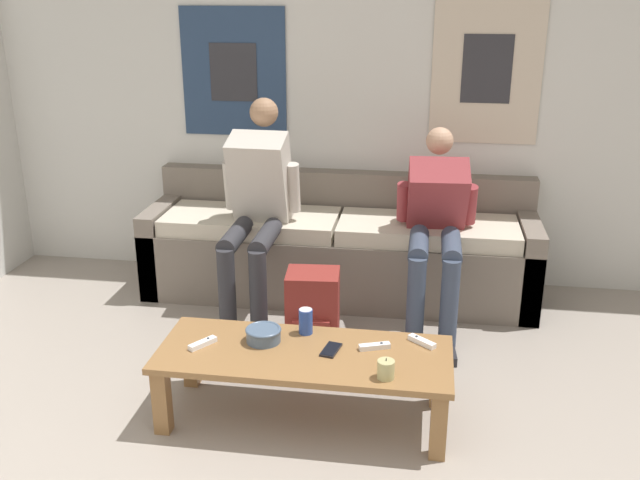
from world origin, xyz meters
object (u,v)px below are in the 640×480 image
(game_controller_far_center, at_px, (422,341))
(cell_phone, at_px, (331,350))
(game_controller_near_right, at_px, (375,346))
(game_controller_near_left, at_px, (203,343))
(couch, at_px, (339,251))
(drink_can_blue, at_px, (306,321))
(pillar_candle, at_px, (386,369))
(ceramic_bowl, at_px, (263,334))
(backpack, at_px, (313,313))
(person_seated_adult, at_px, (257,202))
(person_seated_teen, at_px, (436,222))
(coffee_table, at_px, (304,362))

(game_controller_far_center, bearing_deg, cell_phone, -162.38)
(game_controller_near_right, bearing_deg, game_controller_near_left, -173.38)
(couch, height_order, drink_can_blue, couch)
(drink_can_blue, bearing_deg, pillar_candle, -41.16)
(ceramic_bowl, relative_size, pillar_candle, 1.78)
(pillar_candle, relative_size, game_controller_near_right, 0.64)
(game_controller_near_left, height_order, game_controller_near_right, same)
(ceramic_bowl, bearing_deg, drink_can_blue, 31.76)
(backpack, height_order, drink_can_blue, drink_can_blue)
(couch, bearing_deg, drink_can_blue, -90.01)
(couch, xyz_separation_m, pillar_candle, (0.40, -1.62, 0.10))
(game_controller_near_right, bearing_deg, cell_phone, -165.84)
(backpack, relative_size, game_controller_far_center, 3.36)
(backpack, xyz_separation_m, pillar_candle, (0.45, -0.84, 0.17))
(backpack, bearing_deg, drink_can_blue, -84.52)
(person_seated_adult, xyz_separation_m, person_seated_teen, (1.05, 0.01, -0.07))
(coffee_table, height_order, cell_phone, cell_phone)
(person_seated_adult, bearing_deg, cell_phone, -61.45)
(couch, relative_size, game_controller_near_left, 17.90)
(drink_can_blue, distance_m, game_controller_near_right, 0.36)
(couch, relative_size, person_seated_adult, 1.94)
(coffee_table, height_order, pillar_candle, pillar_candle)
(person_seated_teen, distance_m, game_controller_far_center, 1.01)
(ceramic_bowl, xyz_separation_m, game_controller_far_center, (0.73, 0.09, -0.03))
(person_seated_teen, relative_size, cell_phone, 7.57)
(drink_can_blue, xyz_separation_m, game_controller_far_center, (0.55, -0.03, -0.05))
(couch, height_order, game_controller_far_center, couch)
(cell_phone, bearing_deg, backpack, 106.39)
(pillar_candle, height_order, drink_can_blue, drink_can_blue)
(couch, xyz_separation_m, game_controller_far_center, (0.55, -1.29, 0.07))
(person_seated_adult, distance_m, ceramic_bowl, 1.13)
(ceramic_bowl, distance_m, game_controller_near_left, 0.28)
(backpack, xyz_separation_m, cell_phone, (0.19, -0.64, 0.14))
(couch, xyz_separation_m, coffee_table, (0.02, -1.45, 0.00))
(game_controller_near_left, bearing_deg, couch, 73.03)
(coffee_table, distance_m, game_controller_near_left, 0.47)
(couch, distance_m, person_seated_adult, 0.69)
(pillar_candle, height_order, game_controller_near_right, pillar_candle)
(drink_can_blue, xyz_separation_m, game_controller_near_right, (0.34, -0.11, -0.05))
(game_controller_far_center, bearing_deg, ceramic_bowl, -173.28)
(drink_can_blue, height_order, game_controller_far_center, drink_can_blue)
(coffee_table, distance_m, ceramic_bowl, 0.23)
(game_controller_near_left, bearing_deg, backpack, 59.73)
(couch, distance_m, cell_phone, 1.43)
(couch, height_order, person_seated_teen, person_seated_teen)
(person_seated_teen, distance_m, ceramic_bowl, 1.33)
(backpack, height_order, game_controller_far_center, backpack)
(person_seated_adult, height_order, cell_phone, person_seated_adult)
(game_controller_near_left, bearing_deg, coffee_table, 1.86)
(pillar_candle, relative_size, game_controller_near_left, 0.68)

